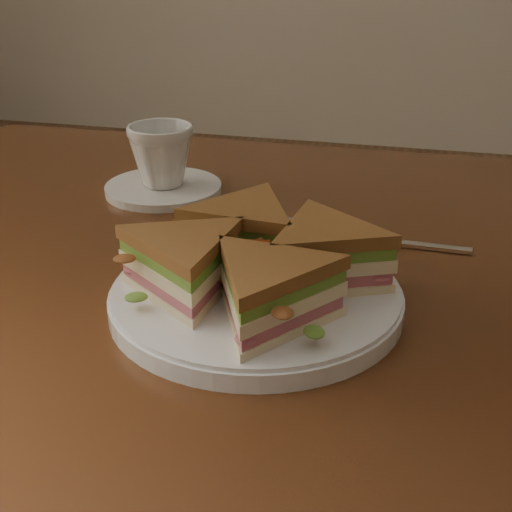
% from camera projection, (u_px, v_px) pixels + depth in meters
% --- Properties ---
extents(table, '(1.20, 0.80, 0.75)m').
position_uv_depth(table, '(323.00, 345.00, 0.76)').
color(table, '#371B0C').
rests_on(table, ground).
extents(plate, '(0.26, 0.26, 0.02)m').
position_uv_depth(plate, '(256.00, 299.00, 0.63)').
color(plate, white).
rests_on(plate, table).
extents(sandwich_wedges, '(0.28, 0.28, 0.06)m').
position_uv_depth(sandwich_wedges, '(256.00, 261.00, 0.61)').
color(sandwich_wedges, '#FCE8BA').
rests_on(sandwich_wedges, plate).
extents(crisps_mound, '(0.09, 0.09, 0.05)m').
position_uv_depth(crisps_mound, '(256.00, 265.00, 0.61)').
color(crisps_mound, '#B24516').
rests_on(crisps_mound, plate).
extents(spoon, '(0.18, 0.03, 0.01)m').
position_uv_depth(spoon, '(340.00, 236.00, 0.76)').
color(spoon, silver).
rests_on(spoon, table).
extents(knife, '(0.21, 0.06, 0.00)m').
position_uv_depth(knife, '(284.00, 221.00, 0.80)').
color(knife, silver).
rests_on(knife, table).
extents(saucer, '(0.15, 0.15, 0.01)m').
position_uv_depth(saucer, '(163.00, 188.00, 0.89)').
color(saucer, white).
rests_on(saucer, table).
extents(coffee_cup, '(0.10, 0.10, 0.08)m').
position_uv_depth(coffee_cup, '(162.00, 155.00, 0.88)').
color(coffee_cup, white).
rests_on(coffee_cup, saucer).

